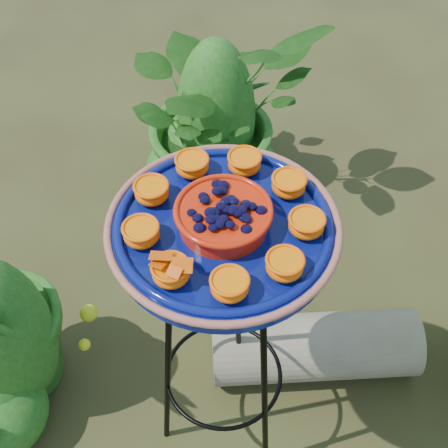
{
  "coord_description": "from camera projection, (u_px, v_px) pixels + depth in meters",
  "views": [
    {
      "loc": [
        0.27,
        -0.82,
        1.81
      ],
      "look_at": [
        -0.1,
        -0.15,
        0.93
      ],
      "focal_mm": 50.0,
      "sensor_mm": 36.0,
      "label": 1
    }
  ],
  "objects": [
    {
      "name": "driftwood_log",
      "position": [
        314.0,
        347.0,
        1.93
      ],
      "size": [
        0.65,
        0.51,
        0.21
      ],
      "primitive_type": "cylinder",
      "rotation": [
        0.0,
        1.57,
        0.56
      ],
      "color": "gray",
      "rests_on": "ground"
    },
    {
      "name": "feeder_dish",
      "position": [
        223.0,
        226.0,
        1.2
      ],
      "size": [
        0.52,
        0.52,
        0.1
      ],
      "rotation": [
        0.0,
        0.0,
        0.22
      ],
      "color": "#081261",
      "rests_on": "tripod_stand"
    },
    {
      "name": "tripod_stand",
      "position": [
        223.0,
        329.0,
        1.48
      ],
      "size": [
        0.37,
        0.37,
        0.86
      ],
      "rotation": [
        0.0,
        0.0,
        0.22
      ],
      "color": "black",
      "rests_on": "ground"
    },
    {
      "name": "ground_plane",
      "position": [
        274.0,
        399.0,
        1.93
      ],
      "size": [
        20.0,
        20.0,
        0.0
      ],
      "primitive_type": "plane",
      "color": "#322916",
      "rests_on": "ground"
    },
    {
      "name": "shrub_back_left",
      "position": [
        216.0,
        110.0,
        2.24
      ],
      "size": [
        0.86,
        0.89,
        0.77
      ],
      "primitive_type": "imported",
      "rotation": [
        0.0,
        0.0,
        1.08
      ],
      "color": "#194F15",
      "rests_on": "ground"
    }
  ]
}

